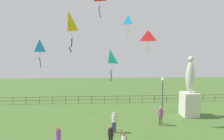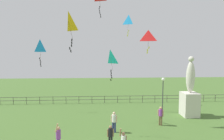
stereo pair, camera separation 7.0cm
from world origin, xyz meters
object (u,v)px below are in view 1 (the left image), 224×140
person_4 (111,135)px  kite_7 (40,47)px  person_2 (59,137)px  kite_6 (128,21)px  statue_monument (189,96)px  kite_1 (110,58)px  person_1 (161,115)px  kite_4 (148,37)px  person_0 (114,121)px  lamppost (163,87)px  kite_3 (69,22)px

person_4 → kite_7: 13.27m
person_2 → kite_6: size_ratio=0.71×
kite_6 → kite_7: (-10.47, -2.60, -3.47)m
statue_monument → kite_1: 9.43m
person_1 → kite_4: (-1.12, 0.56, 7.06)m
statue_monument → kite_7: bearing=170.0°
person_0 → person_2: person_2 is taller
kite_1 → kite_7: (-7.76, 4.10, 1.19)m
person_0 → kite_6: size_ratio=0.63×
person_4 → kite_1: 7.04m
person_4 → kite_4: size_ratio=0.75×
person_2 → kite_6: kite_6 is taller
person_2 → kite_1: size_ratio=0.67×
person_1 → kite_1: size_ratio=0.58×
lamppost → statue_monument: bearing=-30.7°
kite_1 → kite_6: size_ratio=1.07×
statue_monument → person_0: size_ratio=3.61×
lamppost → kite_1: 7.37m
person_0 → kite_1: kite_1 is taller
person_2 → person_4: person_2 is taller
kite_4 → kite_7: 12.13m
person_0 → kite_4: kite_4 is taller
person_2 → kite_4: (7.10, 4.49, 7.06)m
statue_monument → person_4: statue_monument is taller
person_0 → kite_4: bearing=29.2°
statue_monument → kite_6: (-5.71, 5.44, 8.73)m
kite_1 → person_2: bearing=-126.3°
statue_monument → person_0: statue_monument is taller
kite_7 → person_2: bearing=-65.7°
kite_3 → kite_6: 11.11m
person_0 → kite_7: 12.04m
statue_monument → kite_1: kite_1 is taller
lamppost → person_1: bearing=-111.5°
lamppost → kite_1: kite_1 is taller
kite_3 → kite_4: (6.76, 1.94, -0.86)m
statue_monument → person_4: bearing=-145.4°
person_4 → person_2: bearing=-175.0°
statue_monument → kite_7: size_ratio=2.02×
kite_6 → lamppost: bearing=-50.5°
person_4 → kite_6: bearing=75.7°
kite_4 → kite_7: bearing=157.7°
person_1 → kite_1: (-4.56, 1.06, 5.16)m
kite_7 → kite_6: bearing=13.9°
kite_3 → kite_6: (6.03, 9.14, 1.90)m
lamppost → kite_4: (-2.59, -3.17, 5.19)m
kite_1 → person_0: bearing=-84.5°
lamppost → kite_4: bearing=-129.3°
kite_7 → kite_3: bearing=-55.8°
kite_1 → person_1: bearing=-13.1°
kite_3 → kite_7: kite_3 is taller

